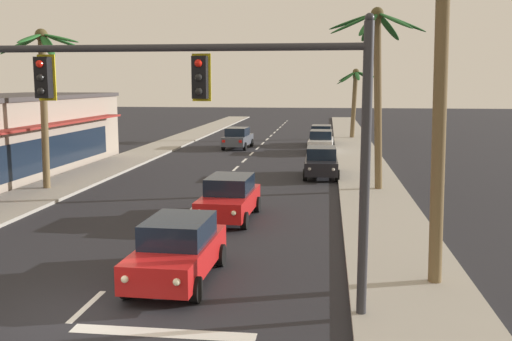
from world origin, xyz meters
name	(u,v)px	position (x,y,z in m)	size (l,w,h in m)	color
ground_plane	(76,317)	(0.00, 0.00, 0.00)	(220.00, 220.00, 0.00)	#232328
sidewalk_right	(367,178)	(7.80, 20.00, 0.07)	(3.20, 110.00, 0.14)	#9E998E
sidewalk_left	(96,172)	(-7.80, 20.00, 0.07)	(3.20, 110.00, 0.14)	#9E998E
lane_markings	(235,176)	(0.41, 20.07, 0.00)	(4.28, 87.61, 0.01)	silver
traffic_signal_mast	(202,102)	(2.85, 0.68, 4.82)	(10.94, 0.41, 6.69)	#2D2D33
sedan_lead_at_stop_bar	(178,249)	(1.69, 2.66, 0.85)	(2.04, 4.49, 1.68)	red
sedan_third_in_queue	(229,198)	(1.87, 9.75, 0.85)	(2.08, 4.50, 1.68)	red
sedan_oncoming_far	(238,138)	(-1.57, 33.84, 0.85)	(2.14, 4.52, 1.68)	#4C515B
sedan_parked_nearest_kerb	(321,141)	(5.11, 31.84, 0.85)	(2.05, 4.49, 1.68)	silver
sedan_parked_mid_kerb	(321,135)	(5.06, 37.06, 0.85)	(2.01, 4.47, 1.68)	black
sedan_parked_far_kerb	(321,162)	(5.27, 20.40, 0.85)	(2.00, 4.47, 1.68)	black
palm_left_second	(43,74)	(-7.91, 14.52, 5.63)	(4.01, 4.07, 7.77)	brown
palm_right_nearest	(442,10)	(8.28, 3.03, 7.00)	(4.31, 4.09, 10.00)	brown
palm_right_second	(377,62)	(7.84, 16.37, 6.22)	(4.58, 4.16, 8.74)	brown
palm_right_farthest	(355,90)	(8.06, 43.08, 4.60)	(3.86, 4.02, 6.53)	brown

